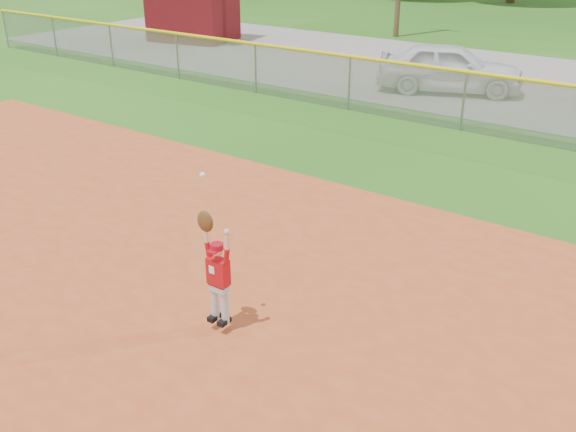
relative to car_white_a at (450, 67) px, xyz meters
The scene contains 6 objects.
ground 13.70m from the car_white_a, 82.13° to the right, with size 120.00×120.00×0.00m, color #295F15.
parking_strip 3.17m from the car_white_a, 52.56° to the left, with size 44.00×10.00×0.03m, color slate.
car_white_a is the anchor object (origin of this frame).
utility_shed 13.11m from the car_white_a, behind, with size 4.31×3.67×2.83m.
outfield_fence 4.02m from the car_white_a, 62.21° to the right, with size 40.06×0.10×1.55m.
ballplayer 14.04m from the car_white_a, 78.89° to the right, with size 0.50×0.22×2.03m.
Camera 1 is at (5.68, -5.39, 4.92)m, focal length 40.00 mm.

